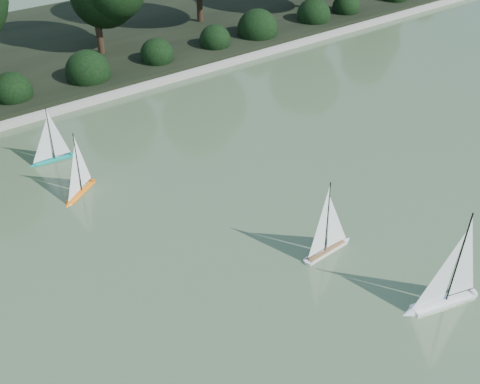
# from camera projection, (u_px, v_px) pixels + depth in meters

# --- Properties ---
(ground) EXTENTS (80.00, 80.00, 0.00)m
(ground) POSITION_uv_depth(u_px,v_px,m) (349.00, 282.00, 10.11)
(ground) COLOR #37492B
(ground) RESTS_ON ground
(pond_coping) EXTENTS (40.00, 0.35, 0.18)m
(pond_coping) POSITION_uv_depth(u_px,v_px,m) (108.00, 95.00, 16.05)
(pond_coping) COLOR gray
(pond_coping) RESTS_ON ground
(far_bank) EXTENTS (40.00, 8.00, 0.30)m
(far_bank) POSITION_uv_depth(u_px,v_px,m) (50.00, 49.00, 18.68)
(far_bank) COLOR black
(far_bank) RESTS_ON ground
(shrub_hedge) EXTENTS (29.10, 1.10, 1.10)m
(shrub_hedge) POSITION_uv_depth(u_px,v_px,m) (92.00, 72.00, 16.44)
(shrub_hedge) COLOR black
(shrub_hedge) RESTS_ON ground
(sailboat_white_a) EXTENTS (1.42, 0.56, 1.94)m
(sailboat_white_a) POSITION_uv_depth(u_px,v_px,m) (441.00, 291.00, 9.50)
(sailboat_white_a) COLOR white
(sailboat_white_a) RESTS_ON ground
(sailboat_white_b) EXTENTS (1.17, 0.25, 1.59)m
(sailboat_white_b) POSITION_uv_depth(u_px,v_px,m) (331.00, 239.00, 10.67)
(sailboat_white_b) COLOR silver
(sailboat_white_b) RESTS_ON ground
(sailboat_orange) EXTENTS (0.95, 0.71, 1.44)m
(sailboat_orange) POSITION_uv_depth(u_px,v_px,m) (77.00, 185.00, 12.15)
(sailboat_orange) COLOR orange
(sailboat_orange) RESTS_ON ground
(sailboat_teal) EXTENTS (1.01, 0.26, 1.38)m
(sailboat_teal) POSITION_uv_depth(u_px,v_px,m) (48.00, 153.00, 13.25)
(sailboat_teal) COLOR #0D8D7E
(sailboat_teal) RESTS_ON ground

